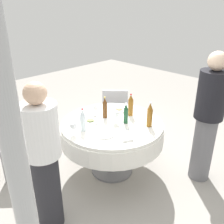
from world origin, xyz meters
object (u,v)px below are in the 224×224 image
object	(u,v)px
bottle_amber_left	(131,105)
bottle_amber_south	(150,115)
person_far	(208,117)
wine_glass_south	(73,126)
plate_right	(119,110)
wine_glass_left	(115,114)
bottle_brown_north	(105,108)
plate_east	(105,134)
chair_west	(115,108)
bottle_clear_outer	(83,120)
dining_table	(112,133)
plate_inner	(90,121)
chair_rear	(24,140)
bottle_dark_green_far	(126,114)
person_outer	(44,158)
wine_glass_rear	(95,108)

from	to	relation	value
bottle_amber_left	bottle_amber_south	distance (m)	0.38
bottle_amber_left	person_far	bearing A→B (deg)	23.98
wine_glass_south	plate_right	bearing A→B (deg)	96.49
bottle_amber_south	person_far	bearing A→B (deg)	42.79
bottle_amber_left	wine_glass_left	xyz separation A→B (m)	(0.01, -0.30, -0.03)
bottle_brown_north	plate_east	world-z (taller)	bottle_brown_north
plate_east	chair_west	xyz separation A→B (m)	(-0.79, 1.00, -0.23)
plate_east	bottle_amber_left	bearing A→B (deg)	102.89
bottle_clear_outer	wine_glass_left	distance (m)	0.44
bottle_amber_south	dining_table	bearing A→B (deg)	-148.14
plate_inner	chair_rear	distance (m)	0.89
bottle_amber_left	chair_rear	size ratio (longest dim) A/B	0.35
bottle_dark_green_far	bottle_amber_left	distance (m)	0.25
plate_right	plate_east	world-z (taller)	plate_right
bottle_amber_south	wine_glass_south	xyz separation A→B (m)	(-0.49, -0.78, -0.04)
bottle_dark_green_far	person_outer	distance (m)	1.19
chair_west	wine_glass_left	bearing A→B (deg)	-87.42
wine_glass_left	wine_glass_rear	world-z (taller)	wine_glass_left
bottle_clear_outer	plate_east	world-z (taller)	bottle_clear_outer
chair_west	plate_right	bearing A→B (deg)	-82.32
bottle_amber_left	plate_right	size ratio (longest dim) A/B	1.36
plate_east	chair_west	size ratio (longest dim) A/B	0.27
wine_glass_south	bottle_amber_left	bearing A→B (deg)	82.05
person_outer	person_far	distance (m)	1.94
bottle_clear_outer	bottle_brown_north	size ratio (longest dim) A/B	0.99
bottle_brown_north	wine_glass_south	world-z (taller)	bottle_brown_north
bottle_clear_outer	bottle_amber_left	xyz separation A→B (m)	(0.11, 0.72, 0.01)
wine_glass_rear	chair_west	distance (m)	0.85
plate_east	chair_rear	bearing A→B (deg)	-148.64
wine_glass_south	wine_glass_rear	world-z (taller)	wine_glass_south
dining_table	plate_east	size ratio (longest dim) A/B	5.56
wine_glass_left	plate_inner	size ratio (longest dim) A/B	0.66
plate_east	person_outer	size ratio (longest dim) A/B	0.15
person_outer	bottle_dark_green_far	bearing A→B (deg)	-97.27
bottle_amber_left	wine_glass_rear	bearing A→B (deg)	-136.25
bottle_brown_north	wine_glass_left	size ratio (longest dim) A/B	1.93
plate_right	bottle_amber_south	bearing A→B (deg)	-8.66
plate_right	chair_west	xyz separation A→B (m)	(-0.44, 0.38, -0.23)
bottle_dark_green_far	plate_right	world-z (taller)	bottle_dark_green_far
wine_glass_south	chair_west	bearing A→B (deg)	113.31
dining_table	person_outer	world-z (taller)	person_outer
bottle_dark_green_far	person_outer	world-z (taller)	person_outer
bottle_clear_outer	wine_glass_rear	distance (m)	0.45
plate_right	chair_rear	xyz separation A→B (m)	(-0.56, -1.18, -0.23)
bottle_clear_outer	bottle_brown_north	distance (m)	0.44
wine_glass_south	person_outer	xyz separation A→B (m)	(0.27, -0.55, -0.04)
plate_inner	bottle_amber_south	bearing A→B (deg)	36.05
bottle_amber_left	plate_inner	bearing A→B (deg)	-113.53
bottle_brown_north	chair_rear	size ratio (longest dim) A/B	0.33
dining_table	bottle_clear_outer	size ratio (longest dim) A/B	4.65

